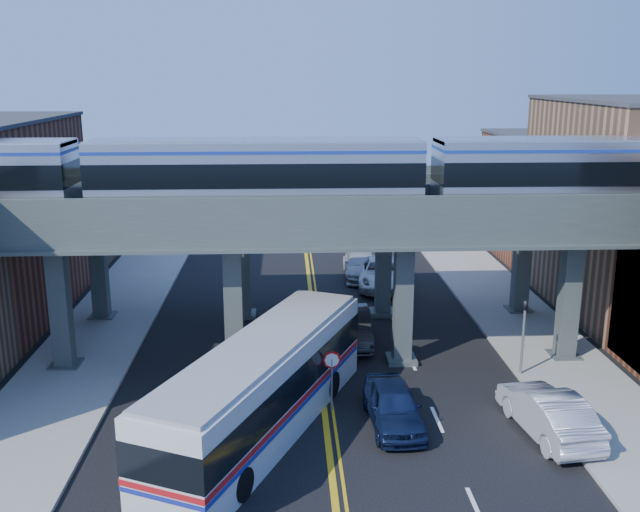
% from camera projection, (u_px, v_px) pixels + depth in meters
% --- Properties ---
extents(ground, '(120.00, 120.00, 0.00)m').
position_uv_depth(ground, '(329.00, 448.00, 26.56)').
color(ground, black).
rests_on(ground, ground).
extents(sidewalk_west, '(5.00, 70.00, 0.16)m').
position_uv_depth(sidewalk_west, '(88.00, 350.00, 35.69)').
color(sidewalk_west, gray).
rests_on(sidewalk_west, ground).
extents(sidewalk_east, '(5.00, 70.00, 0.16)m').
position_uv_depth(sidewalk_east, '(539.00, 342.00, 36.75)').
color(sidewalk_east, gray).
rests_on(sidewalk_east, ground).
extents(building_west_c, '(8.00, 10.00, 8.00)m').
position_uv_depth(building_west_c, '(57.00, 206.00, 52.77)').
color(building_west_c, '#866545').
rests_on(building_west_c, ground).
extents(building_east_b, '(8.00, 14.00, 12.00)m').
position_uv_depth(building_east_b, '(630.00, 207.00, 41.41)').
color(building_east_b, '#866545').
rests_on(building_east_b, ground).
extents(building_east_c, '(8.00, 10.00, 9.00)m').
position_uv_depth(building_east_c, '(548.00, 195.00, 54.36)').
color(building_east_c, brown).
rests_on(building_east_c, ground).
extents(elevated_viaduct_near, '(52.00, 3.60, 7.40)m').
position_uv_depth(elevated_viaduct_near, '(319.00, 232.00, 32.69)').
color(elevated_viaduct_near, '#444F4D').
rests_on(elevated_viaduct_near, ground).
extents(elevated_viaduct_far, '(52.00, 3.60, 7.40)m').
position_uv_depth(elevated_viaduct_far, '(313.00, 205.00, 39.47)').
color(elevated_viaduct_far, '#444F4D').
rests_on(elevated_viaduct_far, ground).
extents(transit_train, '(45.82, 2.87, 3.34)m').
position_uv_depth(transit_train, '(257.00, 173.00, 31.88)').
color(transit_train, black).
rests_on(transit_train, elevated_viaduct_near).
extents(stop_sign, '(0.76, 0.09, 2.63)m').
position_uv_depth(stop_sign, '(332.00, 371.00, 29.04)').
color(stop_sign, slate).
rests_on(stop_sign, ground).
extents(traffic_signal, '(0.15, 0.18, 4.10)m').
position_uv_depth(traffic_signal, '(524.00, 329.00, 32.22)').
color(traffic_signal, slate).
rests_on(traffic_signal, ground).
extents(transit_bus, '(8.48, 13.85, 3.56)m').
position_uv_depth(transit_bus, '(262.00, 388.00, 27.31)').
color(transit_bus, silver).
rests_on(transit_bus, ground).
extents(car_lane_a, '(2.21, 4.99, 1.67)m').
position_uv_depth(car_lane_a, '(394.00, 405.00, 28.09)').
color(car_lane_a, '#0F1938').
rests_on(car_lane_a, ground).
extents(car_lane_b, '(1.90, 5.34, 1.76)m').
position_uv_depth(car_lane_b, '(351.00, 326.00, 36.77)').
color(car_lane_b, '#27282A').
rests_on(car_lane_b, ground).
extents(car_lane_c, '(3.56, 6.70, 1.79)m').
position_uv_depth(car_lane_c, '(381.00, 273.00, 46.49)').
color(car_lane_c, silver).
rests_on(car_lane_c, ground).
extents(car_lane_d, '(2.64, 6.02, 1.72)m').
position_uv_depth(car_lane_d, '(361.00, 264.00, 48.74)').
color(car_lane_d, '#ADADB2').
rests_on(car_lane_d, ground).
extents(car_parked_curb, '(2.64, 5.70, 1.81)m').
position_uv_depth(car_parked_curb, '(548.00, 412.00, 27.36)').
color(car_parked_curb, '#B5B5BA').
rests_on(car_parked_curb, ground).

